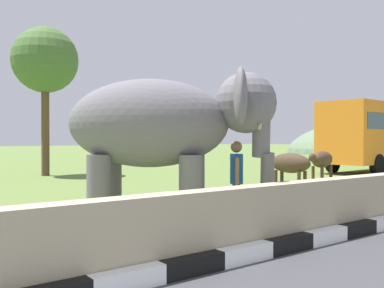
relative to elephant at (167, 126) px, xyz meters
name	(u,v)px	position (x,y,z in m)	size (l,w,h in m)	color
barrier_parapet	(185,230)	(-1.27, -2.34, -1.45)	(28.00, 0.36, 1.00)	tan
elephant	(167,126)	(0.00, 0.00, 0.00)	(3.90, 3.74, 2.96)	slate
person_handler	(236,178)	(1.23, -0.62, -1.02)	(0.49, 0.56, 1.66)	navy
bus_orange	(380,132)	(17.00, 5.30, 0.13)	(8.69, 3.17, 3.50)	orange
cow_near	(289,164)	(6.58, 2.60, -1.08)	(0.78, 1.92, 1.23)	#473323
cow_mid	(322,160)	(9.60, 3.52, -1.08)	(1.93, 0.94, 1.23)	#473323
tree_distant	(45,61)	(1.88, 13.03, 3.34)	(3.02, 3.02, 6.86)	brown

